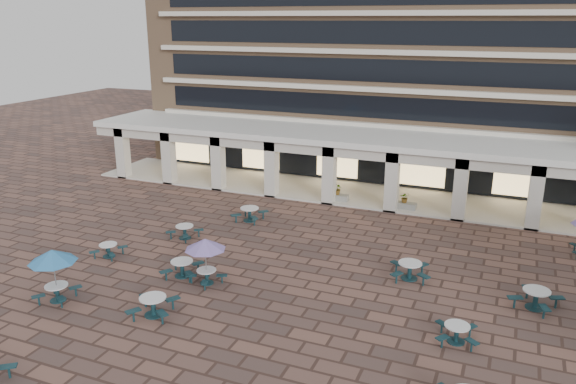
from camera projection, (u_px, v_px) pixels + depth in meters
ground at (287, 285)px, 26.25m from camera, size 120.00×120.00×0.00m
apartment_building at (409, 10)px, 45.00m from camera, size 40.00×15.50×25.20m
retail_arcade at (370, 155)px, 38.43m from camera, size 42.00×6.60×4.40m
picnic_table_1 at (153, 304)px, 23.44m from camera, size 2.18×2.18×0.85m
picnic_table_4 at (53, 258)px, 24.21m from camera, size 2.09×2.09×2.41m
picnic_table_5 at (108, 249)px, 29.29m from camera, size 1.66×1.66×0.70m
picnic_table_6 at (205, 246)px, 25.88m from camera, size 1.94×1.94×2.23m
picnic_table_7 at (457, 332)px, 21.51m from camera, size 1.80×1.80×0.73m
picnic_table_8 at (182, 267)px, 27.03m from camera, size 2.05×2.05×0.81m
picnic_table_9 at (250, 213)px, 34.45m from camera, size 1.92×1.92×0.85m
picnic_table_10 at (410, 269)px, 26.75m from camera, size 2.15×2.15×0.84m
picnic_table_12 at (185, 231)px, 31.74m from camera, size 1.89×1.89×0.75m
picnic_table_13 at (536, 297)px, 24.03m from camera, size 2.35×2.35×0.86m
planter_left at (337, 194)px, 38.08m from camera, size 1.50×0.82×1.31m
planter_right at (405, 203)px, 36.44m from camera, size 1.50×0.61×1.20m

